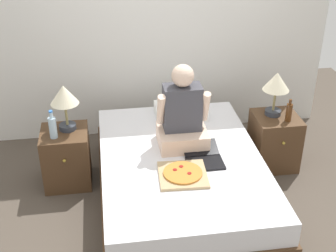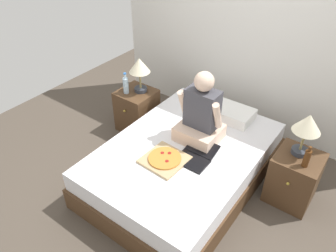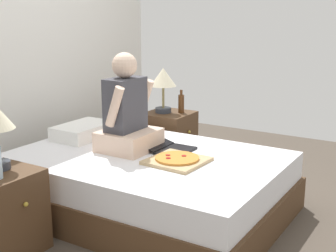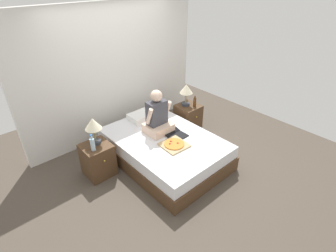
{
  "view_description": "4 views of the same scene",
  "coord_description": "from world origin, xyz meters",
  "px_view_note": "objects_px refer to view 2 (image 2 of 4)",
  "views": [
    {
      "loc": [
        -0.63,
        -3.45,
        2.74
      ],
      "look_at": [
        -0.12,
        -0.01,
        0.8
      ],
      "focal_mm": 50.0,
      "sensor_mm": 36.0,
      "label": 1
    },
    {
      "loc": [
        1.41,
        -2.21,
        2.67
      ],
      "look_at": [
        -0.09,
        -0.17,
        0.8
      ],
      "focal_mm": 35.0,
      "sensor_mm": 36.0,
      "label": 2
    },
    {
      "loc": [
        -2.88,
        -1.96,
        1.57
      ],
      "look_at": [
        -0.01,
        -0.2,
        0.73
      ],
      "focal_mm": 50.0,
      "sensor_mm": 36.0,
      "label": 3
    },
    {
      "loc": [
        -2.44,
        -2.81,
        2.93
      ],
      "look_at": [
        0.13,
        0.05,
        0.62
      ],
      "focal_mm": 28.0,
      "sensor_mm": 36.0,
      "label": 4
    }
  ],
  "objects_px": {
    "water_bottle": "(126,85)",
    "nightstand_right": "(294,178)",
    "beer_bottle": "(307,158)",
    "bed": "(184,164)",
    "person_seated": "(201,116)",
    "laptop": "(195,156)",
    "nightstand_left": "(137,110)",
    "lamp_on_left_nightstand": "(140,68)",
    "pizza_box": "(165,159)",
    "lamp_on_right_nightstand": "(307,126)"
  },
  "relations": [
    {
      "from": "beer_bottle",
      "to": "pizza_box",
      "type": "relative_size",
      "value": 0.55
    },
    {
      "from": "lamp_on_left_nightstand",
      "to": "beer_bottle",
      "type": "height_order",
      "value": "lamp_on_left_nightstand"
    },
    {
      "from": "water_bottle",
      "to": "laptop",
      "type": "height_order",
      "value": "water_bottle"
    },
    {
      "from": "bed",
      "to": "pizza_box",
      "type": "bearing_deg",
      "value": -97.52
    },
    {
      "from": "lamp_on_left_nightstand",
      "to": "nightstand_right",
      "type": "relative_size",
      "value": 0.8
    },
    {
      "from": "nightstand_right",
      "to": "lamp_on_right_nightstand",
      "type": "distance_m",
      "value": 0.61
    },
    {
      "from": "bed",
      "to": "beer_bottle",
      "type": "bearing_deg",
      "value": 17.08
    },
    {
      "from": "water_bottle",
      "to": "beer_bottle",
      "type": "xyz_separation_m",
      "value": [
        2.24,
        -0.01,
        -0.02
      ]
    },
    {
      "from": "nightstand_left",
      "to": "laptop",
      "type": "bearing_deg",
      "value": -23.07
    },
    {
      "from": "nightstand_left",
      "to": "water_bottle",
      "type": "relative_size",
      "value": 2.03
    },
    {
      "from": "bed",
      "to": "beer_bottle",
      "type": "xyz_separation_m",
      "value": [
        1.11,
        0.34,
        0.43
      ]
    },
    {
      "from": "lamp_on_left_nightstand",
      "to": "lamp_on_right_nightstand",
      "type": "height_order",
      "value": "same"
    },
    {
      "from": "water_bottle",
      "to": "person_seated",
      "type": "distance_m",
      "value": 1.18
    },
    {
      "from": "beer_bottle",
      "to": "person_seated",
      "type": "height_order",
      "value": "person_seated"
    },
    {
      "from": "water_bottle",
      "to": "lamp_on_right_nightstand",
      "type": "relative_size",
      "value": 0.61
    },
    {
      "from": "laptop",
      "to": "pizza_box",
      "type": "distance_m",
      "value": 0.31
    },
    {
      "from": "water_bottle",
      "to": "nightstand_right",
      "type": "xyz_separation_m",
      "value": [
        2.17,
        0.09,
        -0.39
      ]
    },
    {
      "from": "nightstand_left",
      "to": "lamp_on_left_nightstand",
      "type": "distance_m",
      "value": 0.61
    },
    {
      "from": "beer_bottle",
      "to": "pizza_box",
      "type": "distance_m",
      "value": 1.33
    },
    {
      "from": "water_bottle",
      "to": "lamp_on_right_nightstand",
      "type": "bearing_deg",
      "value": 3.75
    },
    {
      "from": "bed",
      "to": "nightstand_left",
      "type": "height_order",
      "value": "nightstand_left"
    },
    {
      "from": "bed",
      "to": "person_seated",
      "type": "bearing_deg",
      "value": 78.61
    },
    {
      "from": "lamp_on_right_nightstand",
      "to": "person_seated",
      "type": "bearing_deg",
      "value": -164.45
    },
    {
      "from": "beer_bottle",
      "to": "person_seated",
      "type": "xyz_separation_m",
      "value": [
        -1.07,
        -0.12,
        0.1
      ]
    },
    {
      "from": "nightstand_left",
      "to": "person_seated",
      "type": "xyz_separation_m",
      "value": [
        1.09,
        -0.22,
        0.48
      ]
    },
    {
      "from": "nightstand_right",
      "to": "person_seated",
      "type": "distance_m",
      "value": 1.13
    },
    {
      "from": "lamp_on_left_nightstand",
      "to": "person_seated",
      "type": "height_order",
      "value": "person_seated"
    },
    {
      "from": "nightstand_right",
      "to": "pizza_box",
      "type": "bearing_deg",
      "value": -145.85
    },
    {
      "from": "nightstand_left",
      "to": "beer_bottle",
      "type": "relative_size",
      "value": 2.44
    },
    {
      "from": "water_bottle",
      "to": "lamp_on_right_nightstand",
      "type": "height_order",
      "value": "lamp_on_right_nightstand"
    },
    {
      "from": "person_seated",
      "to": "lamp_on_left_nightstand",
      "type": "bearing_deg",
      "value": 165.58
    },
    {
      "from": "lamp_on_left_nightstand",
      "to": "pizza_box",
      "type": "bearing_deg",
      "value": -39.09
    },
    {
      "from": "nightstand_left",
      "to": "pizza_box",
      "type": "height_order",
      "value": "nightstand_left"
    },
    {
      "from": "lamp_on_right_nightstand",
      "to": "person_seated",
      "type": "height_order",
      "value": "person_seated"
    },
    {
      "from": "beer_bottle",
      "to": "water_bottle",
      "type": "bearing_deg",
      "value": 179.74
    },
    {
      "from": "nightstand_left",
      "to": "lamp_on_left_nightstand",
      "type": "xyz_separation_m",
      "value": [
        0.04,
        0.05,
        0.61
      ]
    },
    {
      "from": "laptop",
      "to": "pizza_box",
      "type": "relative_size",
      "value": 0.99
    },
    {
      "from": "nightstand_left",
      "to": "person_seated",
      "type": "distance_m",
      "value": 1.21
    },
    {
      "from": "nightstand_right",
      "to": "beer_bottle",
      "type": "bearing_deg",
      "value": -54.99
    },
    {
      "from": "water_bottle",
      "to": "person_seated",
      "type": "relative_size",
      "value": 0.35
    },
    {
      "from": "lamp_on_right_nightstand",
      "to": "person_seated",
      "type": "relative_size",
      "value": 0.58
    },
    {
      "from": "lamp_on_left_nightstand",
      "to": "nightstand_right",
      "type": "bearing_deg",
      "value": -1.4
    },
    {
      "from": "bed",
      "to": "water_bottle",
      "type": "height_order",
      "value": "water_bottle"
    },
    {
      "from": "water_bottle",
      "to": "lamp_on_left_nightstand",
      "type": "bearing_deg",
      "value": 49.4
    },
    {
      "from": "lamp_on_left_nightstand",
      "to": "lamp_on_right_nightstand",
      "type": "relative_size",
      "value": 1.0
    },
    {
      "from": "person_seated",
      "to": "laptop",
      "type": "xyz_separation_m",
      "value": [
        0.14,
        -0.3,
        -0.27
      ]
    },
    {
      "from": "bed",
      "to": "pizza_box",
      "type": "xyz_separation_m",
      "value": [
        -0.04,
        -0.29,
        0.26
      ]
    },
    {
      "from": "nightstand_left",
      "to": "beer_bottle",
      "type": "bearing_deg",
      "value": -2.65
    },
    {
      "from": "lamp_on_right_nightstand",
      "to": "pizza_box",
      "type": "relative_size",
      "value": 1.07
    },
    {
      "from": "nightstand_right",
      "to": "laptop",
      "type": "bearing_deg",
      "value": -148.66
    }
  ]
}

